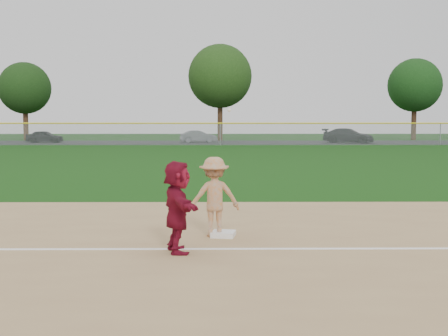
{
  "coord_description": "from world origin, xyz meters",
  "views": [
    {
      "loc": [
        -0.11,
        -10.82,
        2.38
      ],
      "look_at": [
        0.0,
        1.5,
        1.3
      ],
      "focal_mm": 45.0,
      "sensor_mm": 36.0,
      "label": 1
    }
  ],
  "objects_px": {
    "first_base": "(223,234)",
    "car_right": "(348,136)",
    "car_left": "(45,137)",
    "base_runner": "(177,207)",
    "car_mid": "(198,136)"
  },
  "relations": [
    {
      "from": "first_base",
      "to": "base_runner",
      "type": "xyz_separation_m",
      "value": [
        -0.82,
        -1.32,
        0.76
      ]
    },
    {
      "from": "car_mid",
      "to": "car_right",
      "type": "xyz_separation_m",
      "value": [
        14.94,
        -1.21,
        0.11
      ]
    },
    {
      "from": "car_left",
      "to": "car_right",
      "type": "height_order",
      "value": "car_right"
    },
    {
      "from": "base_runner",
      "to": "car_right",
      "type": "bearing_deg",
      "value": -30.18
    },
    {
      "from": "first_base",
      "to": "car_mid",
      "type": "height_order",
      "value": "car_mid"
    },
    {
      "from": "car_left",
      "to": "car_right",
      "type": "distance_m",
      "value": 30.32
    },
    {
      "from": "base_runner",
      "to": "car_right",
      "type": "height_order",
      "value": "base_runner"
    },
    {
      "from": "first_base",
      "to": "car_left",
      "type": "xyz_separation_m",
      "value": [
        -17.55,
        45.2,
        0.55
      ]
    },
    {
      "from": "car_left",
      "to": "car_right",
      "type": "relative_size",
      "value": 0.72
    },
    {
      "from": "first_base",
      "to": "car_right",
      "type": "bearing_deg",
      "value": 74.01
    },
    {
      "from": "base_runner",
      "to": "car_right",
      "type": "relative_size",
      "value": 0.33
    },
    {
      "from": "first_base",
      "to": "car_right",
      "type": "distance_m",
      "value": 46.32
    },
    {
      "from": "car_left",
      "to": "car_mid",
      "type": "distance_m",
      "value": 15.38
    },
    {
      "from": "first_base",
      "to": "base_runner",
      "type": "distance_m",
      "value": 1.74
    },
    {
      "from": "base_runner",
      "to": "car_mid",
      "type": "height_order",
      "value": "base_runner"
    }
  ]
}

